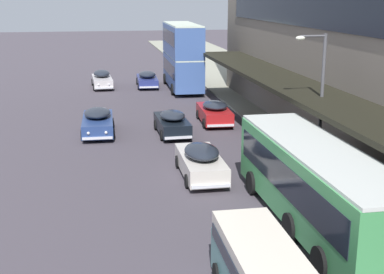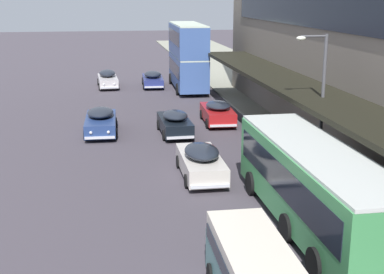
{
  "view_description": "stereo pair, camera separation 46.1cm",
  "coord_description": "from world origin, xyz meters",
  "px_view_note": "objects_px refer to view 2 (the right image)",
  "views": [
    {
      "loc": [
        -4.07,
        -7.31,
        8.33
      ],
      "look_at": [
        0.24,
        15.78,
        2.03
      ],
      "focal_mm": 50.0,
      "sensor_mm": 36.0,
      "label": 1
    },
    {
      "loc": [
        -3.61,
        -7.39,
        8.33
      ],
      "look_at": [
        0.24,
        15.78,
        2.03
      ],
      "focal_mm": 50.0,
      "sensor_mm": 36.0,
      "label": 2
    }
  ],
  "objects_px": {
    "sedan_trailing_mid": "(101,121)",
    "vw_van": "(250,267)",
    "transit_bus_kerbside_front": "(188,54)",
    "street_lamp": "(319,93)",
    "sedan_lead_mid": "(218,112)",
    "pedestrian_at_kerb": "(384,191)",
    "transit_bus_kerbside_rear": "(315,183)",
    "sedan_oncoming_rear": "(201,161)",
    "sedan_trailing_near": "(175,123)",
    "sedan_lead_near": "(108,79)",
    "sedan_second_near": "(153,79)"
  },
  "relations": [
    {
      "from": "transit_bus_kerbside_front",
      "to": "street_lamp",
      "type": "xyz_separation_m",
      "value": [
        2.31,
        -24.22,
        0.79
      ]
    },
    {
      "from": "transit_bus_kerbside_rear",
      "to": "pedestrian_at_kerb",
      "type": "relative_size",
      "value": 5.94
    },
    {
      "from": "sedan_lead_near",
      "to": "pedestrian_at_kerb",
      "type": "height_order",
      "value": "pedestrian_at_kerb"
    },
    {
      "from": "sedan_trailing_mid",
      "to": "vw_van",
      "type": "bearing_deg",
      "value": -78.41
    },
    {
      "from": "sedan_second_near",
      "to": "sedan_oncoming_rear",
      "type": "distance_m",
      "value": 25.53
    },
    {
      "from": "sedan_oncoming_rear",
      "to": "street_lamp",
      "type": "distance_m",
      "value": 6.3
    },
    {
      "from": "transit_bus_kerbside_rear",
      "to": "sedan_oncoming_rear",
      "type": "height_order",
      "value": "transit_bus_kerbside_rear"
    },
    {
      "from": "transit_bus_kerbside_rear",
      "to": "sedan_trailing_mid",
      "type": "distance_m",
      "value": 17.16
    },
    {
      "from": "sedan_trailing_near",
      "to": "sedan_second_near",
      "type": "bearing_deg",
      "value": 89.02
    },
    {
      "from": "vw_van",
      "to": "transit_bus_kerbside_front",
      "type": "bearing_deg",
      "value": 83.83
    },
    {
      "from": "sedan_lead_near",
      "to": "sedan_second_near",
      "type": "bearing_deg",
      "value": -6.3
    },
    {
      "from": "transit_bus_kerbside_rear",
      "to": "street_lamp",
      "type": "bearing_deg",
      "value": 67.34
    },
    {
      "from": "sedan_oncoming_rear",
      "to": "transit_bus_kerbside_rear",
      "type": "bearing_deg",
      "value": -64.54
    },
    {
      "from": "pedestrian_at_kerb",
      "to": "sedan_oncoming_rear",
      "type": "bearing_deg",
      "value": 134.27
    },
    {
      "from": "sedan_lead_near",
      "to": "sedan_oncoming_rear",
      "type": "xyz_separation_m",
      "value": [
        3.97,
        -25.99,
        0.01
      ]
    },
    {
      "from": "sedan_trailing_near",
      "to": "street_lamp",
      "type": "bearing_deg",
      "value": -56.22
    },
    {
      "from": "sedan_lead_near",
      "to": "street_lamp",
      "type": "bearing_deg",
      "value": -70.38
    },
    {
      "from": "transit_bus_kerbside_front",
      "to": "vw_van",
      "type": "xyz_separation_m",
      "value": [
        -3.72,
        -34.42,
        -2.04
      ]
    },
    {
      "from": "vw_van",
      "to": "sedan_lead_mid",
      "type": "bearing_deg",
      "value": 80.27
    },
    {
      "from": "sedan_oncoming_rear",
      "to": "vw_van",
      "type": "xyz_separation_m",
      "value": [
        -0.58,
        -10.62,
        0.3
      ]
    },
    {
      "from": "sedan_lead_mid",
      "to": "sedan_second_near",
      "type": "xyz_separation_m",
      "value": [
        -2.89,
        15.12,
        -0.02
      ]
    },
    {
      "from": "sedan_trailing_near",
      "to": "sedan_oncoming_rear",
      "type": "bearing_deg",
      "value": -88.8
    },
    {
      "from": "transit_bus_kerbside_front",
      "to": "sedan_trailing_mid",
      "type": "height_order",
      "value": "transit_bus_kerbside_front"
    },
    {
      "from": "transit_bus_kerbside_rear",
      "to": "pedestrian_at_kerb",
      "type": "height_order",
      "value": "transit_bus_kerbside_rear"
    },
    {
      "from": "sedan_trailing_mid",
      "to": "sedan_lead_near",
      "type": "distance_m",
      "value": 16.95
    },
    {
      "from": "transit_bus_kerbside_rear",
      "to": "sedan_lead_mid",
      "type": "distance_m",
      "value": 16.74
    },
    {
      "from": "sedan_lead_mid",
      "to": "sedan_lead_near",
      "type": "bearing_deg",
      "value": 114.19
    },
    {
      "from": "sedan_lead_mid",
      "to": "pedestrian_at_kerb",
      "type": "distance_m",
      "value": 16.68
    },
    {
      "from": "transit_bus_kerbside_front",
      "to": "vw_van",
      "type": "distance_m",
      "value": 34.68
    },
    {
      "from": "sedan_trailing_near",
      "to": "transit_bus_kerbside_rear",
      "type": "bearing_deg",
      "value": -77.49
    },
    {
      "from": "sedan_trailing_mid",
      "to": "vw_van",
      "type": "relative_size",
      "value": 1.09
    },
    {
      "from": "vw_van",
      "to": "sedan_oncoming_rear",
      "type": "bearing_deg",
      "value": 86.88
    },
    {
      "from": "sedan_trailing_mid",
      "to": "sedan_oncoming_rear",
      "type": "xyz_separation_m",
      "value": [
        4.61,
        -9.04,
        0.02
      ]
    },
    {
      "from": "sedan_lead_near",
      "to": "vw_van",
      "type": "bearing_deg",
      "value": -84.71
    },
    {
      "from": "transit_bus_kerbside_front",
      "to": "sedan_trailing_near",
      "type": "xyz_separation_m",
      "value": [
        -3.31,
        -15.82,
        -2.39
      ]
    },
    {
      "from": "transit_bus_kerbside_rear",
      "to": "sedan_lead_near",
      "type": "height_order",
      "value": "transit_bus_kerbside_rear"
    },
    {
      "from": "transit_bus_kerbside_rear",
      "to": "sedan_lead_near",
      "type": "relative_size",
      "value": 2.26
    },
    {
      "from": "street_lamp",
      "to": "sedan_oncoming_rear",
      "type": "bearing_deg",
      "value": 175.54
    },
    {
      "from": "sedan_trailing_mid",
      "to": "sedan_lead_mid",
      "type": "bearing_deg",
      "value": 10.13
    },
    {
      "from": "sedan_lead_near",
      "to": "sedan_trailing_mid",
      "type": "bearing_deg",
      "value": -92.18
    },
    {
      "from": "transit_bus_kerbside_rear",
      "to": "sedan_trailing_near",
      "type": "distance_m",
      "value": 14.65
    },
    {
      "from": "transit_bus_kerbside_rear",
      "to": "sedan_trailing_mid",
      "type": "xyz_separation_m",
      "value": [
        -7.61,
        15.34,
        -1.01
      ]
    },
    {
      "from": "sedan_oncoming_rear",
      "to": "sedan_lead_mid",
      "type": "bearing_deg",
      "value": 73.78
    },
    {
      "from": "sedan_oncoming_rear",
      "to": "sedan_second_near",
      "type": "bearing_deg",
      "value": 89.7
    },
    {
      "from": "sedan_trailing_mid",
      "to": "sedan_second_near",
      "type": "bearing_deg",
      "value": 73.93
    },
    {
      "from": "sedan_lead_near",
      "to": "sedan_lead_mid",
      "type": "bearing_deg",
      "value": -65.81
    },
    {
      "from": "transit_bus_kerbside_front",
      "to": "street_lamp",
      "type": "distance_m",
      "value": 24.34
    },
    {
      "from": "transit_bus_kerbside_front",
      "to": "transit_bus_kerbside_rear",
      "type": "distance_m",
      "value": 30.12
    },
    {
      "from": "sedan_lead_mid",
      "to": "sedan_trailing_near",
      "type": "bearing_deg",
      "value": -142.64
    },
    {
      "from": "sedan_trailing_near",
      "to": "pedestrian_at_kerb",
      "type": "bearing_deg",
      "value": -66.66
    }
  ]
}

